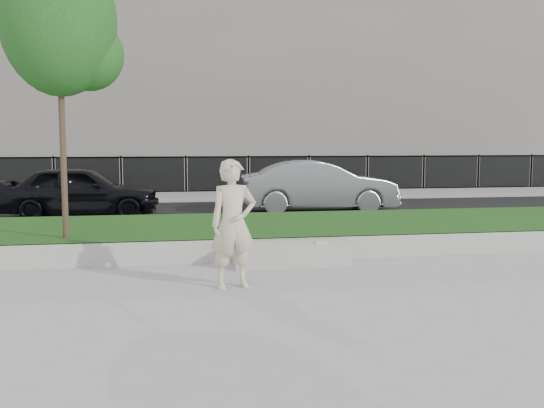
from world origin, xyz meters
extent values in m
plane|color=gray|center=(0.00, 0.00, 0.00)|extent=(90.00, 90.00, 0.00)
cube|color=black|center=(0.00, 3.00, 0.20)|extent=(34.00, 4.00, 0.40)
cube|color=#A5A39A|center=(0.00, 1.04, 0.20)|extent=(34.00, 0.08, 0.40)
cube|color=black|center=(0.00, 8.50, 0.02)|extent=(34.00, 7.00, 0.04)
cube|color=gray|center=(0.00, 13.00, 0.06)|extent=(34.00, 3.00, 0.12)
cube|color=slate|center=(0.00, 12.00, 0.24)|extent=(32.00, 0.30, 0.24)
cube|color=black|center=(0.00, 12.00, 0.87)|extent=(32.00, 0.04, 1.50)
cube|color=black|center=(0.00, 12.00, 1.57)|extent=(32.00, 0.05, 0.05)
cube|color=black|center=(0.00, 12.00, 0.37)|extent=(32.00, 0.05, 0.05)
cube|color=slate|center=(0.00, 20.00, 5.00)|extent=(34.00, 10.00, 10.00)
cube|color=#A5A39A|center=(0.81, 0.53, 0.20)|extent=(1.95, 0.49, 0.40)
imported|color=beige|center=(-0.33, -0.81, 0.92)|extent=(0.73, 0.54, 1.84)
cube|color=beige|center=(1.29, 0.39, 0.41)|extent=(0.22, 0.16, 0.02)
cylinder|color=#38281C|center=(-3.01, 1.70, 2.61)|extent=(0.11, 0.11, 4.43)
ellipsoid|color=#204717|center=(-3.01, 1.70, 4.12)|extent=(1.95, 1.95, 2.53)
sphere|color=#204717|center=(-2.57, 1.87, 3.59)|extent=(1.24, 1.24, 1.24)
imported|color=black|center=(-3.57, 7.76, 0.75)|extent=(4.25, 1.86, 1.43)
imported|color=gray|center=(3.13, 7.92, 0.79)|extent=(4.63, 1.81, 1.50)
camera|label=1|loc=(-1.24, -9.30, 2.07)|focal=40.00mm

